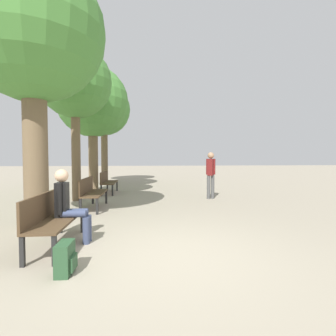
{
  "coord_description": "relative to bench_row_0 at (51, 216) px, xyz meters",
  "views": [
    {
      "loc": [
        -0.27,
        -3.98,
        1.53
      ],
      "look_at": [
        0.55,
        5.45,
        1.12
      ],
      "focal_mm": 28.0,
      "sensor_mm": 36.0,
      "label": 1
    }
  ],
  "objects": [
    {
      "name": "tree_row_3",
      "position": [
        -0.81,
        11.16,
        3.72
      ],
      "size": [
        3.03,
        3.03,
        5.81
      ],
      "color": "brown",
      "rests_on": "ground_plane"
    },
    {
      "name": "backpack",
      "position": [
        0.54,
        -1.08,
        -0.33
      ],
      "size": [
        0.22,
        0.37,
        0.41
      ],
      "color": "#284C2D",
      "rests_on": "ground_plane"
    },
    {
      "name": "pedestrian_near",
      "position": [
        3.95,
        4.76,
        0.44
      ],
      "size": [
        0.34,
        0.3,
        1.69
      ],
      "color": "#4C4C4C",
      "rests_on": "ground_plane"
    },
    {
      "name": "tree_row_1",
      "position": [
        -0.81,
        4.79,
        3.52
      ],
      "size": [
        2.49,
        2.49,
        5.35
      ],
      "color": "brown",
      "rests_on": "ground_plane"
    },
    {
      "name": "ground_plane",
      "position": [
        1.86,
        -0.56,
        -0.53
      ],
      "size": [
        80.0,
        80.0,
        0.0
      ],
      "primitive_type": "plane",
      "color": "gray"
    },
    {
      "name": "tree_row_2",
      "position": [
        -0.81,
        7.81,
        3.48
      ],
      "size": [
        3.23,
        3.23,
        5.67
      ],
      "color": "brown",
      "rests_on": "ground_plane"
    },
    {
      "name": "person_seated",
      "position": [
        0.24,
        0.17,
        0.17
      ],
      "size": [
        0.6,
        0.34,
        1.31
      ],
      "color": "#384260",
      "rests_on": "ground_plane"
    },
    {
      "name": "bench_row_0",
      "position": [
        0.0,
        0.0,
        0.0
      ],
      "size": [
        0.52,
        1.72,
        0.91
      ],
      "color": "#4C3823",
      "rests_on": "ground_plane"
    },
    {
      "name": "tree_row_0",
      "position": [
        -0.81,
        1.42,
        3.64
      ],
      "size": [
        3.06,
        3.06,
        5.78
      ],
      "color": "brown",
      "rests_on": "ground_plane"
    },
    {
      "name": "bench_row_1",
      "position": [
        0.0,
        3.26,
        0.0
      ],
      "size": [
        0.52,
        1.72,
        0.91
      ],
      "color": "#4C3823",
      "rests_on": "ground_plane"
    },
    {
      "name": "bench_row_2",
      "position": [
        0.0,
        6.53,
        0.0
      ],
      "size": [
        0.52,
        1.72,
        0.91
      ],
      "color": "#4C3823",
      "rests_on": "ground_plane"
    }
  ]
}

